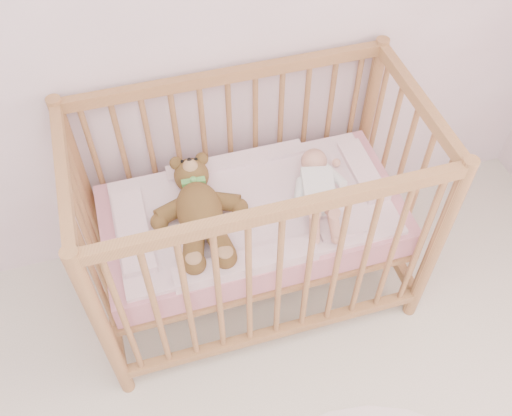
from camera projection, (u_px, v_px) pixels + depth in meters
name	position (u px, v px, depth m)	size (l,w,h in m)	color
crib	(253.00, 217.00, 2.35)	(1.36, 0.76, 1.00)	tan
mattress	(253.00, 220.00, 2.36)	(1.22, 0.62, 0.13)	pink
blanket	(253.00, 208.00, 2.30)	(1.10, 0.58, 0.06)	pink
baby	(318.00, 185.00, 2.28)	(0.23, 0.49, 0.12)	white
teddy_bear	(199.00, 210.00, 2.19)	(0.40, 0.56, 0.16)	brown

